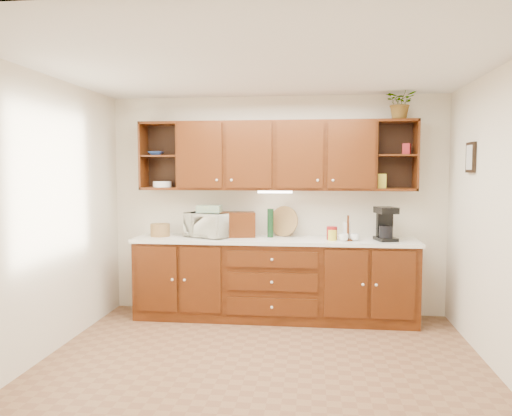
% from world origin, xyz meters
% --- Properties ---
extents(floor, '(4.00, 4.00, 0.00)m').
position_xyz_m(floor, '(0.00, 0.00, 0.00)').
color(floor, brown).
rests_on(floor, ground).
extents(ceiling, '(4.00, 4.00, 0.00)m').
position_xyz_m(ceiling, '(0.00, 0.00, 2.60)').
color(ceiling, white).
rests_on(ceiling, back_wall).
extents(back_wall, '(4.00, 0.00, 4.00)m').
position_xyz_m(back_wall, '(0.00, 1.75, 1.30)').
color(back_wall, '#ECE2C6').
rests_on(back_wall, floor).
extents(left_wall, '(0.00, 3.50, 3.50)m').
position_xyz_m(left_wall, '(-2.00, 0.00, 1.30)').
color(left_wall, '#ECE2C6').
rests_on(left_wall, floor).
extents(right_wall, '(0.00, 3.50, 3.50)m').
position_xyz_m(right_wall, '(2.00, 0.00, 1.30)').
color(right_wall, '#ECE2C6').
rests_on(right_wall, floor).
extents(base_cabinets, '(3.20, 0.60, 0.90)m').
position_xyz_m(base_cabinets, '(0.00, 1.45, 0.45)').
color(base_cabinets, '#331505').
rests_on(base_cabinets, floor).
extents(countertop, '(3.24, 0.64, 0.04)m').
position_xyz_m(countertop, '(0.00, 1.44, 0.92)').
color(countertop, white).
rests_on(countertop, base_cabinets).
extents(upper_cabinets, '(3.20, 0.33, 0.80)m').
position_xyz_m(upper_cabinets, '(0.01, 1.59, 1.89)').
color(upper_cabinets, '#331505').
rests_on(upper_cabinets, back_wall).
extents(undercabinet_light, '(0.40, 0.05, 0.02)m').
position_xyz_m(undercabinet_light, '(0.00, 1.53, 1.47)').
color(undercabinet_light, white).
rests_on(undercabinet_light, upper_cabinets).
extents(framed_picture, '(0.03, 0.24, 0.30)m').
position_xyz_m(framed_picture, '(1.98, 0.90, 1.85)').
color(framed_picture, black).
rests_on(framed_picture, right_wall).
extents(wicker_basket, '(0.27, 0.27, 0.15)m').
position_xyz_m(wicker_basket, '(-1.36, 1.47, 1.01)').
color(wicker_basket, olive).
rests_on(wicker_basket, countertop).
extents(microwave, '(0.62, 0.54, 0.29)m').
position_xyz_m(microwave, '(-0.77, 1.48, 1.08)').
color(microwave, silver).
rests_on(microwave, countertop).
extents(towel_stack, '(0.27, 0.20, 0.08)m').
position_xyz_m(towel_stack, '(-0.77, 1.48, 1.27)').
color(towel_stack, '#C2C55C').
rests_on(towel_stack, microwave).
extents(wine_bottle, '(0.08, 0.08, 0.33)m').
position_xyz_m(wine_bottle, '(-0.05, 1.54, 1.11)').
color(wine_bottle, black).
rests_on(wine_bottle, countertop).
extents(woven_tray, '(0.37, 0.23, 0.36)m').
position_xyz_m(woven_tray, '(0.10, 1.65, 0.95)').
color(woven_tray, olive).
rests_on(woven_tray, countertop).
extents(bread_box, '(0.45, 0.33, 0.29)m').
position_xyz_m(bread_box, '(-0.45, 1.54, 1.09)').
color(bread_box, '#331505').
rests_on(bread_box, countertop).
extents(mug_tree, '(0.24, 0.25, 0.28)m').
position_xyz_m(mug_tree, '(0.83, 1.36, 0.98)').
color(mug_tree, '#331505').
rests_on(mug_tree, countertop).
extents(canister_red, '(0.15, 0.15, 0.15)m').
position_xyz_m(canister_red, '(0.66, 1.42, 1.01)').
color(canister_red, maroon).
rests_on(canister_red, countertop).
extents(canister_white, '(0.11, 0.11, 0.20)m').
position_xyz_m(canister_white, '(0.83, 1.46, 1.04)').
color(canister_white, white).
rests_on(canister_white, countertop).
extents(canister_yellow, '(0.10, 0.10, 0.12)m').
position_xyz_m(canister_yellow, '(0.66, 1.36, 1.00)').
color(canister_yellow, gold).
rests_on(canister_yellow, countertop).
extents(coffee_maker, '(0.26, 0.30, 0.38)m').
position_xyz_m(coffee_maker, '(1.25, 1.42, 1.12)').
color(coffee_maker, black).
rests_on(coffee_maker, countertop).
extents(bowl_stack, '(0.20, 0.20, 0.05)m').
position_xyz_m(bowl_stack, '(-1.43, 1.57, 1.92)').
color(bowl_stack, navy).
rests_on(bowl_stack, upper_cabinets).
extents(plate_stack, '(0.22, 0.22, 0.07)m').
position_xyz_m(plate_stack, '(-1.35, 1.55, 1.56)').
color(plate_stack, white).
rests_on(plate_stack, upper_cabinets).
extents(pantry_box_yellow, '(0.10, 0.08, 0.16)m').
position_xyz_m(pantry_box_yellow, '(1.21, 1.55, 1.60)').
color(pantry_box_yellow, gold).
rests_on(pantry_box_yellow, upper_cabinets).
extents(pantry_box_red, '(0.10, 0.10, 0.12)m').
position_xyz_m(pantry_box_red, '(1.48, 1.56, 1.96)').
color(pantry_box_red, maroon).
rests_on(pantry_box_red, upper_cabinets).
extents(potted_plant, '(0.39, 0.36, 0.37)m').
position_xyz_m(potted_plant, '(1.41, 1.54, 2.47)').
color(potted_plant, '#999999').
rests_on(potted_plant, upper_cabinets).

